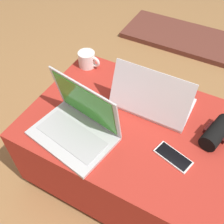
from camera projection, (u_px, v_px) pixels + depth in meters
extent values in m
plane|color=#9E7042|center=(130.00, 171.00, 1.53)|extent=(14.00, 14.00, 0.00)
cube|color=maroon|center=(130.00, 169.00, 1.51)|extent=(0.95, 0.67, 0.05)
cube|color=#B22D23|center=(132.00, 147.00, 1.35)|extent=(0.99, 0.70, 0.39)
cube|color=silver|center=(73.00, 136.00, 1.14)|extent=(0.39, 0.30, 0.02)
cube|color=#B2B2B7|center=(71.00, 136.00, 1.13)|extent=(0.33, 0.19, 0.00)
cube|color=silver|center=(86.00, 103.00, 1.10)|extent=(0.35, 0.11, 0.24)
cube|color=green|center=(85.00, 104.00, 1.10)|extent=(0.31, 0.09, 0.21)
cube|color=silver|center=(153.00, 102.00, 1.28)|extent=(0.37, 0.23, 0.02)
cube|color=#232328|center=(154.00, 100.00, 1.27)|extent=(0.32, 0.13, 0.00)
cube|color=silver|center=(149.00, 95.00, 1.15)|extent=(0.37, 0.08, 0.22)
cube|color=#B23D93|center=(150.00, 94.00, 1.15)|extent=(0.33, 0.07, 0.19)
cube|color=white|center=(173.00, 157.00, 1.08)|extent=(0.17, 0.11, 0.01)
cube|color=black|center=(173.00, 156.00, 1.07)|extent=(0.15, 0.10, 0.00)
cylinder|color=black|center=(217.00, 132.00, 1.12)|extent=(0.12, 0.19, 0.08)
cube|color=#350D0D|center=(217.00, 132.00, 1.12)|extent=(0.11, 0.08, 0.02)
cylinder|color=white|center=(87.00, 59.00, 1.45)|extent=(0.09, 0.09, 0.09)
torus|color=white|center=(95.00, 62.00, 1.43)|extent=(0.06, 0.02, 0.06)
cube|color=brown|center=(201.00, 42.00, 2.37)|extent=(1.40, 0.50, 0.04)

